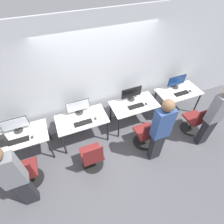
{
  "coord_description": "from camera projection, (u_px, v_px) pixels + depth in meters",
  "views": [
    {
      "loc": [
        -1.02,
        -2.42,
        3.67
      ],
      "look_at": [
        0.0,
        0.13,
        0.88
      ],
      "focal_mm": 28.0,
      "sensor_mm": 36.0,
      "label": 1
    }
  ],
  "objects": [
    {
      "name": "mouse_right",
      "position": [
        146.0,
        104.0,
        4.3
      ],
      "size": [
        0.06,
        0.09,
        0.03
      ],
      "color": "#333333",
      "rests_on": "desk_right"
    },
    {
      "name": "desk_left",
      "position": [
        82.0,
        121.0,
        4.03
      ],
      "size": [
        1.15,
        0.64,
        0.73
      ],
      "color": "silver",
      "rests_on": "ground_plane"
    },
    {
      "name": "person_far_left",
      "position": [
        14.0,
        177.0,
        2.77
      ],
      "size": [
        0.36,
        0.23,
        1.76
      ],
      "color": "#232328",
      "rests_on": "ground_plane"
    },
    {
      "name": "keyboard_left",
      "position": [
        83.0,
        123.0,
        3.87
      ],
      "size": [
        0.41,
        0.14,
        0.02
      ],
      "color": "black",
      "rests_on": "desk_left"
    },
    {
      "name": "ground_plane",
      "position": [
        114.0,
        140.0,
        4.46
      ],
      "size": [
        20.0,
        20.0,
        0.0
      ],
      "primitive_type": "plane",
      "color": "#4C4C51"
    },
    {
      "name": "office_chair_left",
      "position": [
        93.0,
        157.0,
        3.69
      ],
      "size": [
        0.48,
        0.48,
        0.9
      ],
      "color": "black",
      "rests_on": "ground_plane"
    },
    {
      "name": "keyboard_far_left",
      "position": [
        19.0,
        141.0,
        3.54
      ],
      "size": [
        0.41,
        0.14,
        0.02
      ],
      "color": "black",
      "rests_on": "desk_far_left"
    },
    {
      "name": "office_chair_far_right",
      "position": [
        195.0,
        121.0,
        4.41
      ],
      "size": [
        0.48,
        0.48,
        0.9
      ],
      "color": "black",
      "rests_on": "ground_plane"
    },
    {
      "name": "person_far_right",
      "position": [
        215.0,
        115.0,
        3.75
      ],
      "size": [
        0.36,
        0.23,
        1.73
      ],
      "color": "#232328",
      "rests_on": "ground_plane"
    },
    {
      "name": "person_right",
      "position": [
        161.0,
        130.0,
        3.45
      ],
      "size": [
        0.36,
        0.23,
        1.74
      ],
      "color": "#232328",
      "rests_on": "ground_plane"
    },
    {
      "name": "monitor_far_right",
      "position": [
        177.0,
        81.0,
        4.65
      ],
      "size": [
        0.54,
        0.19,
        0.37
      ],
      "color": "#2D2D2D",
      "rests_on": "desk_far_right"
    },
    {
      "name": "monitor_left",
      "position": [
        78.0,
        107.0,
        3.97
      ],
      "size": [
        0.54,
        0.19,
        0.37
      ],
      "color": "#2D2D2D",
      "rests_on": "desk_left"
    },
    {
      "name": "wall_back",
      "position": [
        102.0,
        77.0,
        3.96
      ],
      "size": [
        12.0,
        0.05,
        2.8
      ],
      "color": "#B7BCC1",
      "rests_on": "ground_plane"
    },
    {
      "name": "desk_far_right",
      "position": [
        178.0,
        94.0,
        4.73
      ],
      "size": [
        1.15,
        0.64,
        0.73
      ],
      "color": "silver",
      "rests_on": "ground_plane"
    },
    {
      "name": "keyboard_right",
      "position": [
        136.0,
        106.0,
        4.25
      ],
      "size": [
        0.41,
        0.14,
        0.02
      ],
      "color": "black",
      "rests_on": "desk_right"
    },
    {
      "name": "office_chair_right",
      "position": [
        146.0,
        135.0,
        4.11
      ],
      "size": [
        0.48,
        0.48,
        0.9
      ],
      "color": "black",
      "rests_on": "ground_plane"
    },
    {
      "name": "keyboard_far_right",
      "position": [
        182.0,
        93.0,
        4.59
      ],
      "size": [
        0.41,
        0.14,
        0.02
      ],
      "color": "black",
      "rests_on": "desk_far_right"
    },
    {
      "name": "mouse_far_right",
      "position": [
        190.0,
        91.0,
        4.66
      ],
      "size": [
        0.06,
        0.09,
        0.03
      ],
      "color": "#333333",
      "rests_on": "desk_far_right"
    },
    {
      "name": "office_chair_far_left",
      "position": [
        27.0,
        174.0,
        3.44
      ],
      "size": [
        0.48,
        0.48,
        0.9
      ],
      "color": "black",
      "rests_on": "ground_plane"
    },
    {
      "name": "desk_right",
      "position": [
        134.0,
        106.0,
        4.38
      ],
      "size": [
        1.15,
        0.64,
        0.73
      ],
      "color": "silver",
      "rests_on": "ground_plane"
    },
    {
      "name": "desk_far_left",
      "position": [
        20.0,
        139.0,
        3.68
      ],
      "size": [
        1.15,
        0.64,
        0.73
      ],
      "color": "silver",
      "rests_on": "ground_plane"
    },
    {
      "name": "mouse_far_left",
      "position": [
        32.0,
        137.0,
        3.59
      ],
      "size": [
        0.06,
        0.09,
        0.03
      ],
      "color": "#333333",
      "rests_on": "desk_far_left"
    },
    {
      "name": "mouse_left",
      "position": [
        95.0,
        118.0,
        3.96
      ],
      "size": [
        0.06,
        0.09,
        0.03
      ],
      "color": "#333333",
      "rests_on": "desk_left"
    },
    {
      "name": "monitor_right",
      "position": [
        132.0,
        93.0,
        4.3
      ],
      "size": [
        0.54,
        0.19,
        0.37
      ],
      "color": "#2D2D2D",
      "rests_on": "desk_right"
    },
    {
      "name": "monitor_far_left",
      "position": [
        15.0,
        125.0,
        3.59
      ],
      "size": [
        0.54,
        0.19,
        0.37
      ],
      "color": "#2D2D2D",
      "rests_on": "desk_far_left"
    }
  ]
}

